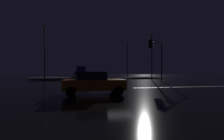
{
  "coord_description": "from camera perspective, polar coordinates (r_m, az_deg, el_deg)",
  "views": [
    {
      "loc": [
        -3.72,
        -15.37,
        1.62
      ],
      "look_at": [
        1.48,
        11.79,
        1.77
      ],
      "focal_mm": 27.22,
      "sensor_mm": 36.0,
      "label": 1
    }
  ],
  "objects": [
    {
      "name": "centre_line_ns",
      "position": [
        35.39,
        -4.81,
        -2.92
      ],
      "size": [
        22.0,
        0.15,
        0.01
      ],
      "color": "yellow",
      "rests_on": "ground"
    },
    {
      "name": "sedan_white",
      "position": [
        37.08,
        -10.33,
        -1.56
      ],
      "size": [
        2.02,
        4.33,
        1.57
      ],
      "color": "silver",
      "rests_on": "ground"
    },
    {
      "name": "snow_bank_left_curb",
      "position": [
        32.02,
        -20.33,
        -2.68
      ],
      "size": [
        7.96,
        1.5,
        0.56
      ],
      "color": "white",
      "rests_on": "ground"
    },
    {
      "name": "snow_bank_right_curb",
      "position": [
        34.55,
        10.75,
        -2.61
      ],
      "size": [
        9.28,
        1.5,
        0.45
      ],
      "color": "white",
      "rests_on": "ground"
    },
    {
      "name": "traffic_signal_ne",
      "position": [
        25.14,
        14.91,
        5.6
      ],
      "size": [
        3.6,
        3.6,
        6.03
      ],
      "color": "#4C4C51",
      "rests_on": "ground"
    },
    {
      "name": "sedan_gray",
      "position": [
        31.18,
        -11.02,
        -1.8
      ],
      "size": [
        2.02,
        4.33,
        1.57
      ],
      "color": "slate",
      "rests_on": "ground"
    },
    {
      "name": "sedan_blue",
      "position": [
        42.6,
        -10.26,
        -1.4
      ],
      "size": [
        2.02,
        4.33,
        1.57
      ],
      "color": "navy",
      "rests_on": "ground"
    },
    {
      "name": "box_truck",
      "position": [
        49.8,
        -10.36,
        -0.19
      ],
      "size": [
        2.68,
        8.28,
        3.08
      ],
      "color": "navy",
      "rests_on": "ground"
    },
    {
      "name": "sedan_green",
      "position": [
        25.61,
        -9.66,
        -2.13
      ],
      "size": [
        2.02,
        4.33,
        1.57
      ],
      "color": "#14512D",
      "rests_on": "ground"
    },
    {
      "name": "sedan_orange_crossing",
      "position": [
        11.93,
        -6.16,
        -4.24
      ],
      "size": [
        4.33,
        2.02,
        1.57
      ],
      "color": "#C66014",
      "rests_on": "ground"
    },
    {
      "name": "stop_line_north",
      "position": [
        23.9,
        -1.87,
        -4.18
      ],
      "size": [
        0.35,
        14.02,
        0.01
      ],
      "color": "white",
      "rests_on": "ground"
    },
    {
      "name": "crosswalk_bar_east",
      "position": [
        19.57,
        27.16,
        -5.01
      ],
      "size": [
        14.02,
        0.4,
        0.01
      ],
      "color": "white",
      "rests_on": "ground"
    },
    {
      "name": "ground",
      "position": [
        15.9,
        2.76,
        -6.33
      ],
      "size": [
        120.0,
        120.0,
        0.1
      ],
      "primitive_type": "cube",
      "color": "black"
    },
    {
      "name": "streetlamp_right_far",
      "position": [
        47.15,
        5.22,
        4.42
      ],
      "size": [
        0.44,
        0.44,
        9.6
      ],
      "color": "#424247",
      "rests_on": "ground"
    },
    {
      "name": "streetlamp_right_near",
      "position": [
        32.1,
        13.19,
        5.67
      ],
      "size": [
        0.44,
        0.44,
        8.55
      ],
      "color": "#424247",
      "rests_on": "ground"
    },
    {
      "name": "streetlamp_left_near",
      "position": [
        29.91,
        -21.64,
        6.73
      ],
      "size": [
        0.44,
        0.44,
        9.16
      ],
      "color": "#424247",
      "rests_on": "ground"
    }
  ]
}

